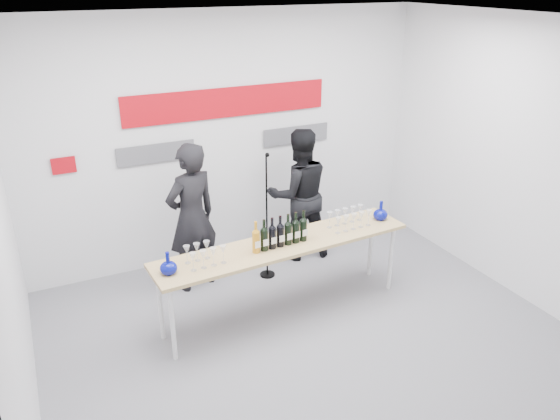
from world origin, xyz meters
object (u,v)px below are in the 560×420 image
Objects in this scene: presenter_left at (192,218)px; presenter_right at (299,194)px; tasting_table at (284,248)px; mic_stand at (267,240)px.

presenter_left is 1.43m from presenter_right.
presenter_right is at bearing 52.51° from tasting_table.
presenter_right is at bearing 15.80° from mic_stand.
presenter_right is 0.76m from mic_stand.
presenter_right reaches higher than mic_stand.
presenter_left reaches higher than mic_stand.
presenter_left is at bearing 122.56° from tasting_table.
presenter_left reaches higher than presenter_right.
tasting_table is 1.62× the size of presenter_left.
tasting_table is 0.84m from mic_stand.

